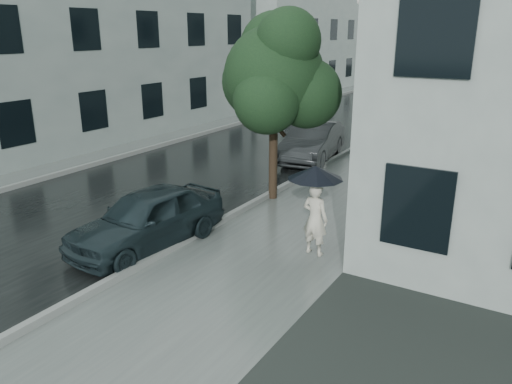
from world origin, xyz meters
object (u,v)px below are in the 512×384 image
Objects in this scene: street_tree at (276,75)px; car_near at (147,218)px; pedestrian at (315,219)px; lamp_post at (367,70)px; car_far at (313,141)px.

street_tree reaches higher than car_near.
lamp_post reaches higher than pedestrian.
car_near is at bearing -82.14° from lamp_post.
car_far is (-3.48, 7.37, -0.10)m from pedestrian.
pedestrian is 3.66m from car_near.
car_near is 0.91× the size of car_far.
lamp_post is 10.38m from car_near.
pedestrian is 0.31× the size of street_tree.
street_tree is 1.23× the size of car_far.
car_near is at bearing -99.64° from street_tree.
lamp_post is at bearing 83.70° from street_tree.
pedestrian is 4.71m from street_tree.
pedestrian is at bearing -61.21° from lamp_post.
pedestrian is 0.42× the size of car_near.
pedestrian reaches higher than car_far.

